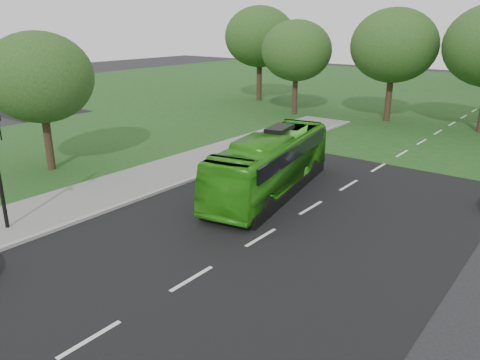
{
  "coord_description": "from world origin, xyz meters",
  "views": [
    {
      "loc": [
        9.71,
        -11.89,
        8.14
      ],
      "look_at": [
        -2.18,
        3.45,
        1.6
      ],
      "focal_mm": 35.0,
      "sensor_mm": 36.0,
      "label": 1
    }
  ],
  "objects_px": {
    "tree_park_b": "(394,46)",
    "tree_side_near": "(40,78)",
    "tree_park_f": "(260,37)",
    "tree_park_a": "(296,51)",
    "bus": "(271,163)"
  },
  "relations": [
    {
      "from": "tree_park_b",
      "to": "tree_side_near",
      "type": "distance_m",
      "value": 27.8
    },
    {
      "from": "tree_park_f",
      "to": "tree_side_near",
      "type": "distance_m",
      "value": 28.78
    },
    {
      "from": "tree_park_a",
      "to": "bus",
      "type": "relative_size",
      "value": 0.8
    },
    {
      "from": "tree_park_a",
      "to": "tree_park_b",
      "type": "relative_size",
      "value": 0.9
    },
    {
      "from": "tree_park_f",
      "to": "bus",
      "type": "relative_size",
      "value": 0.94
    },
    {
      "from": "tree_park_b",
      "to": "bus",
      "type": "distance_m",
      "value": 21.81
    },
    {
      "from": "tree_park_a",
      "to": "tree_side_near",
      "type": "distance_m",
      "value": 23.89
    },
    {
      "from": "tree_park_a",
      "to": "tree_side_near",
      "type": "height_order",
      "value": "tree_park_a"
    },
    {
      "from": "tree_park_b",
      "to": "tree_park_f",
      "type": "relative_size",
      "value": 0.95
    },
    {
      "from": "tree_park_a",
      "to": "bus",
      "type": "bearing_deg",
      "value": -61.69
    },
    {
      "from": "tree_park_a",
      "to": "tree_park_f",
      "type": "height_order",
      "value": "tree_park_f"
    },
    {
      "from": "tree_park_b",
      "to": "bus",
      "type": "bearing_deg",
      "value": -84.24
    },
    {
      "from": "tree_park_f",
      "to": "tree_park_b",
      "type": "bearing_deg",
      "value": -8.79
    },
    {
      "from": "tree_park_a",
      "to": "tree_side_near",
      "type": "relative_size",
      "value": 1.09
    },
    {
      "from": "tree_park_f",
      "to": "tree_side_near",
      "type": "bearing_deg",
      "value": -79.38
    }
  ]
}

